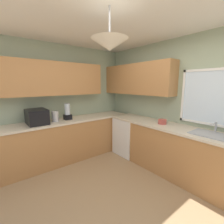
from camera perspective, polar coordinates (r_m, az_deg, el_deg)
The scene contains 10 objects.
ground_plane at distance 2.58m, azimuth -0.72°, elevation -30.76°, with size 9.01×9.01×0.00m, color #997A56.
room_shell at distance 2.97m, azimuth -1.92°, elevation 12.89°, with size 4.21×3.66×2.63m.
counter_run_left at distance 3.71m, azimuth -17.57°, elevation -9.80°, with size 0.65×3.27×0.91m.
counter_run_back at distance 3.21m, azimuth 23.55°, elevation -13.33°, with size 3.30×0.65×0.91m.
dishwasher at distance 3.92m, azimuth 6.37°, elevation -8.66°, with size 0.60×0.60×0.87m, color white.
microwave at distance 3.42m, azimuth -25.61°, elevation -1.53°, with size 0.48×0.36×0.29m, color black.
kettle at distance 3.50m, azimuth -19.94°, elevation -1.50°, with size 0.14×0.14×0.22m, color #B7B7BC.
sink_assembly at distance 2.90m, azimuth 32.37°, elevation -6.82°, with size 0.56×0.40×0.19m.
bowl at distance 3.26m, azimuth 17.79°, elevation -3.36°, with size 0.16×0.16×0.09m, color #B74C42.
blender_appliance at distance 3.60m, azimuth -15.85°, elevation -0.10°, with size 0.15×0.15×0.36m.
Camera 1 is at (1.55, -1.19, 1.69)m, focal length 25.19 mm.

